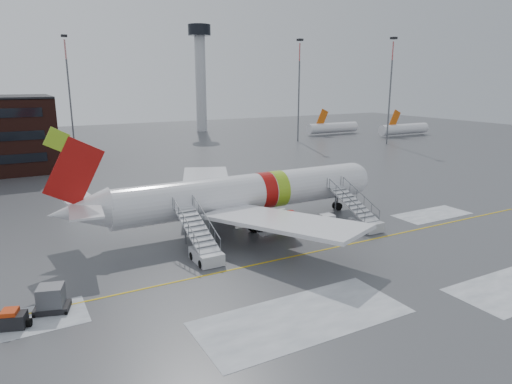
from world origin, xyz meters
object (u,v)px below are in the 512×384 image
airliner (239,194)px  uld_container (51,300)px  airstair_fwd (361,218)px  pushback_tug (329,222)px  airstair_aft (203,247)px  baggage_tractor (11,320)px

airliner → uld_container: size_ratio=13.83×
airstair_fwd → pushback_tug: bearing=149.9°
airstair_aft → pushback_tug: airstair_aft is taller
airstair_fwd → baggage_tractor: airstair_fwd is taller
airstair_fwd → airstair_aft: (-17.51, 0.00, 0.00)m
baggage_tractor → uld_container: bearing=23.9°
baggage_tractor → airstair_aft: bearing=17.7°
airliner → pushback_tug: 9.77m
baggage_tractor → pushback_tug: bearing=12.2°
airliner → baggage_tractor: bearing=-152.3°
pushback_tug → uld_container: 27.38m
airstair_fwd → uld_container: (-29.70, -3.60, -0.24)m
airstair_fwd → pushback_tug: size_ratio=3.01×
airliner → airstair_fwd: airliner is taller
airliner → airstair_fwd: size_ratio=4.55×
airliner → baggage_tractor: airliner is taller
pushback_tug → uld_container: (-26.87, -5.24, 0.19)m
airliner → airstair_aft: (-6.70, -6.54, -2.35)m
airstair_aft → baggage_tractor: airstair_aft is taller
pushback_tug → baggage_tractor: (-29.31, -6.32, -0.12)m
uld_container → airstair_aft: bearing=16.4°
airliner → pushback_tug: (7.99, -4.90, -2.78)m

